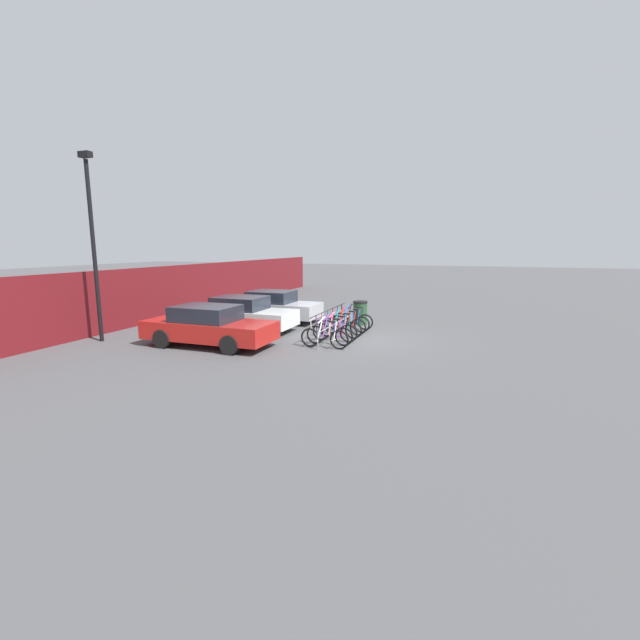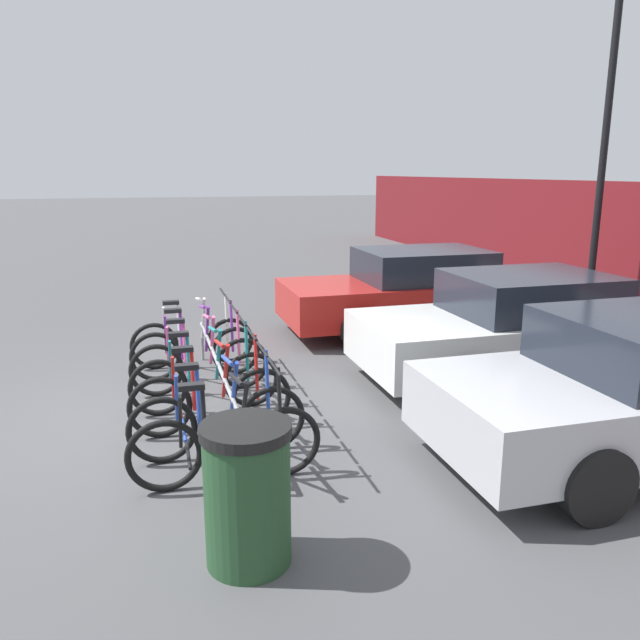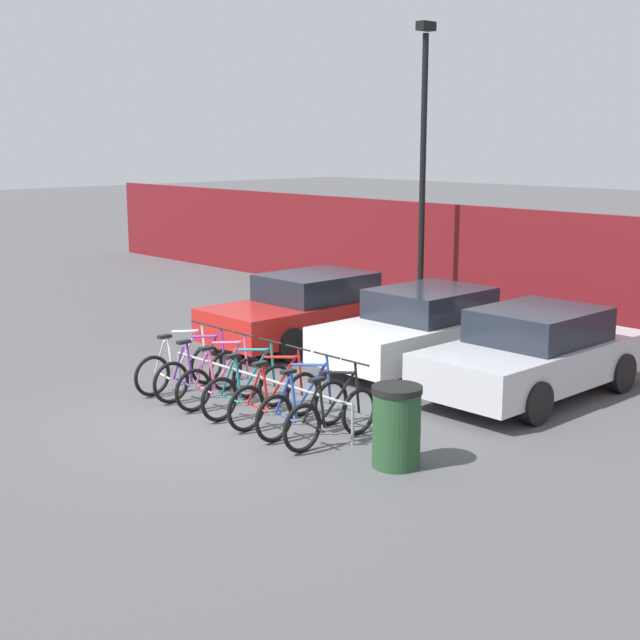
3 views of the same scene
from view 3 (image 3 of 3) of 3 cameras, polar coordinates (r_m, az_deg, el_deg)
ground_plane at (r=13.02m, az=-6.42°, el=-6.46°), size 120.00×120.00×0.00m
hoarding_wall at (r=19.78m, az=16.12°, el=3.03°), size 36.00×0.16×2.48m
bike_rack at (r=13.27m, az=-4.10°, el=-3.86°), size 4.08×0.04×0.57m
bicycle_white at (r=14.59m, az=-8.95°, el=-3.01°), size 0.68×1.71×1.05m
bicycle_purple at (r=14.17m, az=-7.74°, el=-3.41°), size 0.68×1.71×1.05m
bicycle_pink at (r=13.71m, az=-6.31°, el=-3.88°), size 0.68×1.71×1.05m
bicycle_teal at (r=13.22m, az=-4.64°, el=-4.43°), size 0.68×1.71×1.05m
bicycle_red at (r=12.76m, az=-2.89°, el=-5.00°), size 0.68×1.71×1.05m
bicycle_blue at (r=12.32m, az=-1.07°, el=-5.59°), size 0.68×1.71×1.05m
bicycle_black at (r=11.93m, az=0.75°, el=-6.17°), size 0.68×1.71×1.05m
car_red at (r=17.66m, az=-0.45°, el=0.71°), size 1.91×4.53×1.40m
car_white at (r=16.01m, az=6.83°, el=-0.50°), size 1.91×4.27×1.40m
car_silver at (r=14.44m, az=13.58°, el=-2.07°), size 1.91×4.18×1.40m
lamp_post at (r=20.81m, az=6.62°, el=10.44°), size 0.24×0.44×6.56m
trash_bin at (r=11.12m, az=4.92°, el=-6.78°), size 0.63×0.63×1.03m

